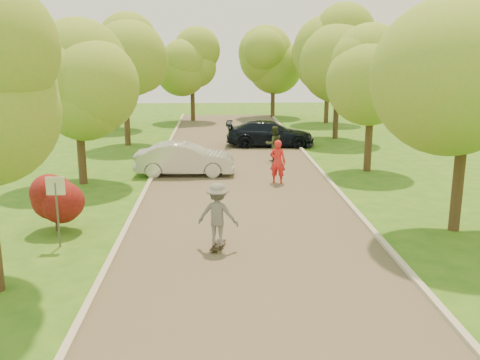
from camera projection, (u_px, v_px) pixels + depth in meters
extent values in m
plane|color=#295F16|center=(262.00, 303.00, 12.57)|extent=(100.00, 100.00, 0.00)
cube|color=#4C4438|center=(244.00, 207.00, 20.34)|extent=(8.00, 60.00, 0.01)
cube|color=#B2AD9E|center=(137.00, 207.00, 20.15)|extent=(0.18, 60.00, 0.12)
cube|color=#B2AD9E|center=(349.00, 204.00, 20.50)|extent=(0.18, 60.00, 0.12)
cylinder|color=#59595E|center=(58.00, 215.00, 15.97)|extent=(0.06, 0.06, 2.00)
cube|color=white|center=(55.00, 186.00, 15.75)|extent=(0.55, 0.04, 0.55)
cylinder|color=#382619|center=(57.00, 221.00, 17.55)|extent=(0.12, 0.12, 0.70)
sphere|color=#590F0F|center=(55.00, 199.00, 17.38)|extent=(1.70, 1.70, 1.70)
sphere|color=#649A2A|center=(2.00, 56.00, 11.95)|extent=(3.45, 3.45, 3.45)
cylinder|color=#382619|center=(81.00, 149.00, 23.55)|extent=(0.36, 0.36, 3.15)
sphere|color=#649A2A|center=(77.00, 84.00, 22.88)|extent=(4.20, 4.20, 4.20)
sphere|color=#649A2A|center=(90.00, 69.00, 22.76)|extent=(3.15, 3.15, 3.15)
cylinder|color=#382619|center=(127.00, 115.00, 33.20)|extent=(0.36, 0.36, 3.83)
sphere|color=#649A2A|center=(124.00, 60.00, 32.41)|extent=(4.80, 4.80, 4.80)
sphere|color=#649A2A|center=(135.00, 47.00, 32.27)|extent=(3.60, 3.60, 3.60)
cylinder|color=#382619|center=(459.00, 174.00, 17.27)|extent=(0.36, 0.36, 3.83)
sphere|color=#649A2A|center=(470.00, 66.00, 16.47)|extent=(5.00, 5.00, 5.00)
cylinder|color=#382619|center=(369.00, 137.00, 26.04)|extent=(0.36, 0.36, 3.38)
sphere|color=#649A2A|center=(372.00, 74.00, 25.34)|extent=(4.40, 4.40, 4.40)
sphere|color=#649A2A|center=(387.00, 60.00, 25.21)|extent=(3.30, 3.30, 3.30)
cylinder|color=#382619|center=(336.00, 109.00, 35.70)|extent=(0.36, 0.36, 4.05)
sphere|color=#649A2A|center=(339.00, 54.00, 34.86)|extent=(5.20, 5.20, 5.20)
sphere|color=#649A2A|center=(351.00, 41.00, 34.71)|extent=(3.90, 3.90, 3.90)
cylinder|color=#382619|center=(112.00, 104.00, 40.89)|extent=(0.36, 0.36, 3.60)
sphere|color=#649A2A|center=(110.00, 60.00, 40.11)|extent=(5.00, 5.00, 5.00)
sphere|color=#649A2A|center=(119.00, 50.00, 39.97)|extent=(3.75, 3.75, 3.75)
cylinder|color=#382619|center=(327.00, 100.00, 43.54)|extent=(0.36, 0.36, 3.83)
sphere|color=#649A2A|center=(328.00, 57.00, 42.73)|extent=(5.00, 5.00, 5.00)
sphere|color=#649A2A|center=(338.00, 47.00, 42.59)|extent=(3.75, 3.75, 3.75)
cylinder|color=#382619|center=(193.00, 101.00, 45.06)|extent=(0.36, 0.36, 3.38)
sphere|color=#649A2A|center=(192.00, 63.00, 44.32)|extent=(4.80, 4.80, 4.80)
sphere|color=#649A2A|center=(200.00, 54.00, 44.18)|extent=(3.60, 3.60, 3.60)
cylinder|color=#382619|center=(273.00, 97.00, 47.27)|extent=(0.36, 0.36, 3.60)
sphere|color=#649A2A|center=(273.00, 59.00, 46.50)|extent=(5.00, 5.00, 5.00)
sphere|color=#649A2A|center=(282.00, 50.00, 46.35)|extent=(3.75, 3.75, 3.75)
imported|color=silver|center=(185.00, 159.00, 25.42)|extent=(4.75, 1.75, 1.55)
imported|color=black|center=(270.00, 134.00, 33.14)|extent=(5.56, 2.53, 1.58)
cube|color=black|center=(218.00, 245.00, 16.01)|extent=(0.51, 1.01, 0.02)
cylinder|color=#BFCC4C|center=(224.00, 243.00, 16.34)|extent=(0.05, 0.08, 0.08)
cylinder|color=#BFCC4C|center=(218.00, 243.00, 16.37)|extent=(0.05, 0.08, 0.08)
cylinder|color=#BFCC4C|center=(218.00, 251.00, 15.68)|extent=(0.05, 0.08, 0.08)
cylinder|color=#BFCC4C|center=(212.00, 251.00, 15.71)|extent=(0.05, 0.08, 0.08)
imported|color=slate|center=(218.00, 214.00, 15.78)|extent=(1.37, 0.99, 1.90)
imported|color=red|center=(278.00, 162.00, 23.73)|extent=(0.83, 0.68, 1.97)
imported|color=#2E3721|center=(274.00, 144.00, 28.51)|extent=(1.08, 0.94, 1.90)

